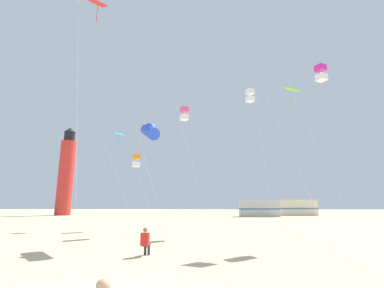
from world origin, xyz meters
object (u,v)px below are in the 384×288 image
kite_diamond_scarlet (96,13)px  rv_van_silver (259,208)px  kite_box_magenta (321,73)px  lighthouse_distant (66,173)px  kite_tube_blue (150,131)px  kite_box_white (250,96)px  kite_box_rainbow (184,114)px  kite_box_orange (136,161)px  rv_van_cream (298,208)px  kite_diamond_cyan (119,137)px  kite_diamond_lime (291,94)px  kite_flyer_standing (146,241)px

kite_diamond_scarlet → rv_van_silver: (14.58, 34.84, -11.27)m
kite_box_magenta → lighthouse_distant: bearing=136.6°
kite_tube_blue → lighthouse_distant: bearing=123.4°
kite_box_white → kite_box_rainbow: kite_box_white is taller
kite_box_orange → kite_diamond_scarlet: bearing=-88.5°
kite_box_rainbow → kite_diamond_scarlet: bearing=-114.3°
rv_van_silver → rv_van_cream: bearing=28.2°
kite_box_rainbow → kite_box_orange: bearing=157.8°
kite_diamond_scarlet → rv_van_cream: 47.00m
kite_box_white → kite_box_orange: 11.73m
lighthouse_distant → kite_box_orange: bearing=-52.7°
kite_box_rainbow → rv_van_cream: (18.23, 30.39, -8.31)m
kite_diamond_cyan → kite_box_orange: 3.34m
kite_diamond_lime → kite_tube_blue: bearing=-178.8°
kite_diamond_lime → kite_diamond_scarlet: bearing=-167.8°
kite_diamond_lime → rv_van_silver: 33.36m
kite_flyer_standing → kite_diamond_scarlet: kite_diamond_scarlet is taller
kite_flyer_standing → kite_box_white: 16.89m
kite_flyer_standing → rv_van_silver: bearing=-102.4°
kite_box_white → lighthouse_distant: 41.95m
kite_box_magenta → lighthouse_distant: lighthouse_distant is taller
kite_tube_blue → kite_box_orange: 9.46m
kite_tube_blue → rv_van_cream: bearing=62.3°
kite_box_white → kite_box_rainbow: size_ratio=1.17×
kite_tube_blue → lighthouse_distant: lighthouse_distant is taller
kite_tube_blue → kite_diamond_cyan: bearing=117.5°
kite_box_magenta → kite_tube_blue: bearing=-166.3°
kite_diamond_scarlet → kite_tube_blue: bearing=38.6°
kite_diamond_lime → kite_box_rainbow: 9.91m
kite_diamond_cyan → kite_diamond_lime: size_ratio=0.99×
kite_diamond_scarlet → kite_box_orange: size_ratio=2.08×
rv_van_cream → kite_diamond_lime: bearing=-110.3°
kite_box_magenta → kite_box_rainbow: (-9.96, 4.31, -1.36)m
kite_box_white → kite_flyer_standing: bearing=-119.8°
kite_diamond_lime → kite_flyer_standing: bearing=-154.0°
kite_diamond_lime → kite_box_rainbow: kite_box_rainbow is taller
kite_flyer_standing → kite_tube_blue: (-0.74, 3.56, 5.71)m
kite_box_rainbow → kite_flyer_standing: bearing=-93.6°
kite_diamond_lime → lighthouse_distant: lighthouse_distant is taller
kite_diamond_cyan → kite_box_orange: bearing=-25.7°
kite_box_white → kite_tube_blue: kite_box_white is taller
rv_van_silver → rv_van_cream: 9.26m
kite_diamond_cyan → lighthouse_distant: 31.89m
lighthouse_distant → rv_van_silver: size_ratio=2.56×
kite_box_magenta → rv_van_cream: (8.27, 34.70, -9.67)m
kite_box_orange → kite_box_rainbow: (4.51, -1.84, 3.75)m
kite_diamond_scarlet → lighthouse_distant: lighthouse_distant is taller
kite_box_magenta → kite_box_orange: kite_box_magenta is taller
rv_van_silver → rv_van_cream: size_ratio=1.00×
kite_box_magenta → kite_box_rainbow: bearing=156.6°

